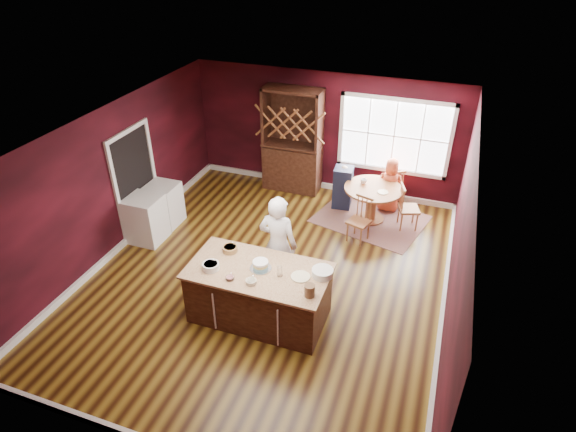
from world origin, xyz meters
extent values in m
plane|color=brown|center=(0.00, 0.00, 0.00)|extent=(7.00, 7.00, 0.00)
plane|color=white|center=(0.00, 0.00, 2.70)|extent=(7.00, 7.00, 0.00)
plane|color=black|center=(0.00, 3.50, 1.35)|extent=(6.00, 0.00, 6.00)
plane|color=black|center=(0.00, -3.50, 1.35)|extent=(6.00, 0.00, 6.00)
plane|color=black|center=(-3.00, 0.00, 1.35)|extent=(0.00, 7.00, 7.00)
plane|color=black|center=(3.00, 0.00, 1.35)|extent=(0.00, 7.00, 7.00)
cube|color=black|center=(0.24, -0.98, 0.41)|extent=(2.06, 1.04, 0.83)
cube|color=beige|center=(0.24, -0.98, 0.90)|extent=(2.14, 1.12, 0.04)
cylinder|color=brown|center=(1.33, 2.46, 0.02)|extent=(0.55, 0.55, 0.04)
cylinder|color=brown|center=(1.33, 2.46, 0.35)|extent=(0.20, 0.20, 0.67)
cylinder|color=brown|center=(1.33, 2.46, 0.73)|extent=(1.18, 1.18, 0.04)
imported|color=silver|center=(0.28, -0.23, 0.89)|extent=(0.66, 0.44, 1.78)
cylinder|color=silver|center=(-0.44, -1.19, 0.97)|extent=(0.26, 0.26, 0.10)
cylinder|color=#AA843E|center=(-0.36, -0.69, 0.96)|extent=(0.24, 0.24, 0.09)
cylinder|color=silver|center=(-0.07, -1.32, 0.94)|extent=(0.13, 0.13, 0.05)
cylinder|color=silver|center=(0.26, -1.30, 0.95)|extent=(0.16, 0.16, 0.06)
cylinder|color=silver|center=(0.59, -1.00, 1.00)|extent=(0.09, 0.09, 0.17)
cylinder|color=beige|center=(0.89, -0.93, 0.93)|extent=(0.29, 0.29, 0.02)
cylinder|color=white|center=(1.18, -0.78, 0.97)|extent=(0.32, 0.32, 0.11)
cylinder|color=brown|center=(1.13, -1.27, 1.01)|extent=(0.15, 0.15, 0.18)
cube|color=brown|center=(1.33, 2.46, 0.01)|extent=(2.46, 2.12, 0.01)
imported|color=#C24D2B|center=(1.60, 2.98, 0.60)|extent=(0.60, 0.40, 1.20)
cylinder|color=beige|center=(1.54, 2.33, 0.76)|extent=(0.21, 0.21, 0.02)
imported|color=white|center=(1.10, 2.57, 0.80)|extent=(0.16, 0.16, 0.10)
cube|color=black|center=(-0.67, 3.22, 1.18)|extent=(1.29, 0.54, 2.36)
cube|color=white|center=(-2.64, 0.28, 0.46)|extent=(0.63, 0.61, 0.92)
cube|color=silver|center=(-2.64, 0.92, 0.44)|extent=(0.60, 0.59, 0.88)
camera|label=1|loc=(2.55, -6.17, 5.41)|focal=30.00mm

